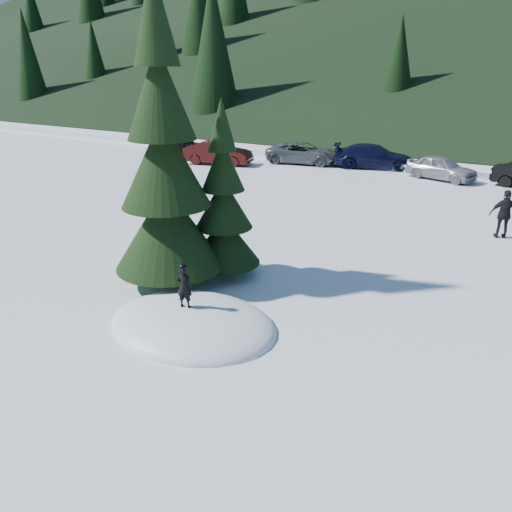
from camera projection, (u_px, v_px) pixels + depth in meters
The scene contains 11 objects.
ground at pixel (193, 326), 12.64m from camera, with size 200.00×200.00×0.00m, color white.
snow_mound at pixel (193, 326), 12.64m from camera, with size 4.48×3.52×0.96m, color white.
spruce_tall at pixel (165, 174), 13.94m from camera, with size 3.20×3.20×8.60m.
spruce_short at pixel (224, 210), 15.01m from camera, with size 2.20×2.20×5.37m.
child_skier at pixel (184, 287), 12.37m from camera, with size 0.40×0.26×1.10m, color black.
adult_1 at pixel (505, 214), 18.72m from camera, with size 1.08×0.45×1.85m, color black.
car_0 at pixel (182, 144), 36.99m from camera, with size 1.52×3.78×1.29m, color black.
car_1 at pixel (218, 153), 32.72m from camera, with size 1.56×4.47×1.47m, color black.
car_2 at pixel (303, 153), 33.05m from camera, with size 2.25×4.88×1.36m, color #4D5155.
car_3 at pixel (374, 156), 31.56m from camera, with size 2.07×5.09×1.48m, color black.
car_4 at pixel (441, 168), 28.39m from camera, with size 1.59×3.95×1.35m, color gray.
Camera 1 is at (7.12, -8.73, 6.20)m, focal length 35.00 mm.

